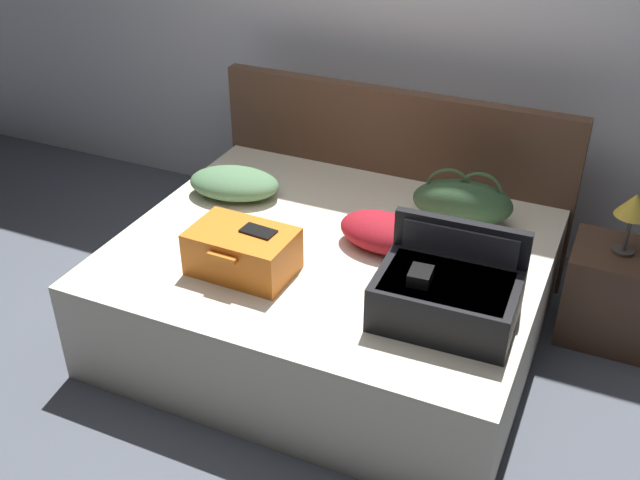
# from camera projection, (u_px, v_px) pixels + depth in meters

# --- Properties ---
(ground_plane) EXTENTS (12.00, 12.00, 0.00)m
(ground_plane) POSITION_uv_depth(u_px,v_px,m) (295.00, 382.00, 3.43)
(ground_plane) COLOR #4C515B
(back_wall) EXTENTS (8.00, 0.10, 2.60)m
(back_wall) POSITION_uv_depth(u_px,v_px,m) (424.00, 11.00, 4.03)
(back_wall) COLOR silver
(back_wall) RESTS_ON ground
(bed) EXTENTS (1.94, 1.61, 0.51)m
(bed) POSITION_uv_depth(u_px,v_px,m) (330.00, 290.00, 3.61)
(bed) COLOR beige
(bed) RESTS_ON ground
(headboard) EXTENTS (1.98, 0.08, 0.99)m
(headboard) POSITION_uv_depth(u_px,v_px,m) (391.00, 175.00, 4.14)
(headboard) COLOR #4C3323
(headboard) RESTS_ON ground
(hard_case_large) EXTENTS (0.57, 0.42, 0.36)m
(hard_case_large) POSITION_uv_depth(u_px,v_px,m) (447.00, 294.00, 2.94)
(hard_case_large) COLOR black
(hard_case_large) RESTS_ON bed
(hard_case_medium) EXTENTS (0.46, 0.32, 0.21)m
(hard_case_medium) POSITION_uv_depth(u_px,v_px,m) (243.00, 251.00, 3.25)
(hard_case_medium) COLOR #D16619
(hard_case_medium) RESTS_ON bed
(duffel_bag) EXTENTS (0.51, 0.28, 0.28)m
(duffel_bag) POSITION_uv_depth(u_px,v_px,m) (462.00, 202.00, 3.60)
(duffel_bag) COLOR #2D4C2D
(duffel_bag) RESTS_ON bed
(pillow_near_headboard) EXTENTS (0.52, 0.39, 0.14)m
(pillow_near_headboard) POSITION_uv_depth(u_px,v_px,m) (234.00, 183.00, 3.86)
(pillow_near_headboard) COLOR #4C724C
(pillow_near_headboard) RESTS_ON bed
(pillow_center_head) EXTENTS (0.45, 0.33, 0.16)m
(pillow_center_head) POSITION_uv_depth(u_px,v_px,m) (382.00, 232.00, 3.43)
(pillow_center_head) COLOR maroon
(pillow_center_head) RESTS_ON bed
(nightstand) EXTENTS (0.44, 0.40, 0.48)m
(nightstand) POSITION_uv_depth(u_px,v_px,m) (612.00, 294.00, 3.61)
(nightstand) COLOR #4C3323
(nightstand) RESTS_ON ground
(table_lamp) EXTENTS (0.16, 0.16, 0.31)m
(table_lamp) POSITION_uv_depth(u_px,v_px,m) (634.00, 208.00, 3.36)
(table_lamp) COLOR #3F3833
(table_lamp) RESTS_ON nightstand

